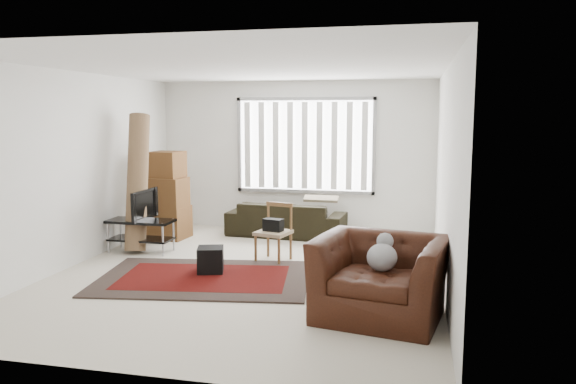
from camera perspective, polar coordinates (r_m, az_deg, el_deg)
name	(u,v)px	position (r m, az deg, el deg)	size (l,w,h in m)	color
room	(259,140)	(7.75, -2.94, 5.33)	(6.00, 6.02, 2.71)	beige
persian_rug	(204,278)	(7.40, -8.52, -8.62)	(2.91, 2.16, 0.02)	black
tv_stand	(141,229)	(8.93, -14.72, -3.62)	(1.00, 0.45, 0.50)	black
tv	(140,205)	(8.87, -14.80, -1.26)	(0.81, 0.11, 0.47)	black
subwoofer	(210,260)	(7.58, -7.88, -6.81)	(0.33, 0.33, 0.33)	black
moving_boxes	(169,198)	(9.76, -12.03, -0.61)	(0.66, 0.61, 1.48)	brown
white_flatpack	(156,218)	(9.83, -13.29, -2.60)	(0.55, 0.08, 0.70)	silver
rolled_rug	(137,182)	(8.98, -15.05, 0.98)	(0.32, 0.32, 2.12)	brown
sofa	(286,213)	(9.79, -0.16, -2.20)	(2.03, 0.88, 0.78)	black
side_chair	(274,229)	(8.11, -1.44, -3.82)	(0.54, 0.54, 0.83)	#887459
armchair	(380,272)	(5.96, 9.36, -8.00)	(1.48, 1.35, 0.96)	black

